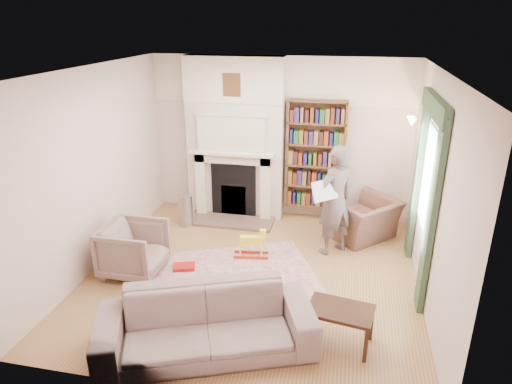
% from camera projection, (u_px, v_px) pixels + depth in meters
% --- Properties ---
extents(floor, '(4.50, 4.50, 0.00)m').
position_uv_depth(floor, '(252.00, 274.00, 6.43)').
color(floor, olive).
rests_on(floor, ground).
extents(ceiling, '(4.50, 4.50, 0.00)m').
position_uv_depth(ceiling, '(252.00, 70.00, 5.42)').
color(ceiling, white).
rests_on(ceiling, wall_back).
extents(wall_back, '(4.50, 0.00, 4.50)m').
position_uv_depth(wall_back, '(280.00, 138.00, 7.98)').
color(wall_back, silver).
rests_on(wall_back, floor).
extents(wall_front, '(4.50, 0.00, 4.50)m').
position_uv_depth(wall_front, '(195.00, 268.00, 3.87)').
color(wall_front, silver).
rests_on(wall_front, floor).
extents(wall_left, '(0.00, 4.50, 4.50)m').
position_uv_depth(wall_left, '(95.00, 170.00, 6.36)').
color(wall_left, silver).
rests_on(wall_left, floor).
extents(wall_right, '(0.00, 4.50, 4.50)m').
position_uv_depth(wall_right, '(434.00, 194.00, 5.49)').
color(wall_right, silver).
rests_on(wall_right, floor).
extents(fireplace, '(1.70, 0.58, 2.80)m').
position_uv_depth(fireplace, '(235.00, 140.00, 7.94)').
color(fireplace, silver).
rests_on(fireplace, floor).
extents(bookcase, '(1.00, 0.24, 1.85)m').
position_uv_depth(bookcase, '(316.00, 155.00, 7.82)').
color(bookcase, brown).
rests_on(bookcase, floor).
extents(window, '(0.02, 0.90, 1.30)m').
position_uv_depth(window, '(429.00, 179.00, 5.84)').
color(window, silver).
rests_on(window, wall_right).
extents(curtain_left, '(0.07, 0.32, 2.40)m').
position_uv_depth(curtain_left, '(431.00, 219.00, 5.30)').
color(curtain_left, '#2A422A').
rests_on(curtain_left, floor).
extents(curtain_right, '(0.07, 0.32, 2.40)m').
position_uv_depth(curtain_right, '(417.00, 179.00, 6.58)').
color(curtain_right, '#2A422A').
rests_on(curtain_right, floor).
extents(pelmet, '(0.09, 1.70, 0.24)m').
position_uv_depth(pelmet, '(435.00, 106.00, 5.51)').
color(pelmet, '#2A422A').
rests_on(pelmet, wall_right).
extents(wall_sconce, '(0.20, 0.24, 0.24)m').
position_uv_depth(wall_sconce, '(408.00, 125.00, 6.72)').
color(wall_sconce, gold).
rests_on(wall_sconce, wall_right).
extents(rug, '(3.00, 2.72, 0.01)m').
position_uv_depth(rug, '(228.00, 280.00, 6.27)').
color(rug, beige).
rests_on(rug, floor).
extents(armchair_reading, '(1.33, 1.33, 0.65)m').
position_uv_depth(armchair_reading, '(363.00, 219.00, 7.40)').
color(armchair_reading, '#452725').
rests_on(armchair_reading, floor).
extents(armchair_left, '(0.81, 0.79, 0.74)m').
position_uv_depth(armchair_left, '(134.00, 249.00, 6.36)').
color(armchair_left, gray).
rests_on(armchair_left, floor).
extents(sofa, '(2.47, 1.67, 0.67)m').
position_uv_depth(sofa, '(206.00, 323.00, 4.87)').
color(sofa, gray).
rests_on(sofa, floor).
extents(man_reading, '(0.73, 0.72, 1.70)m').
position_uv_depth(man_reading, '(335.00, 201.00, 6.75)').
color(man_reading, '#594A47').
rests_on(man_reading, floor).
extents(newspaper, '(0.39, 0.38, 0.29)m').
position_uv_depth(newspaper, '(325.00, 190.00, 6.52)').
color(newspaper, silver).
rests_on(newspaper, man_reading).
extents(coffee_table, '(0.77, 0.56, 0.45)m').
position_uv_depth(coffee_table, '(339.00, 326.00, 5.00)').
color(coffee_table, '#361A13').
rests_on(coffee_table, floor).
extents(paraffin_heater, '(0.29, 0.29, 0.55)m').
position_uv_depth(paraffin_heater, '(186.00, 210.00, 7.85)').
color(paraffin_heater, '#9C9FA3').
rests_on(paraffin_heater, floor).
extents(rocking_horse, '(0.55, 0.28, 0.46)m').
position_uv_depth(rocking_horse, '(251.00, 243.00, 6.81)').
color(rocking_horse, yellow).
rests_on(rocking_horse, rug).
extents(board_game, '(0.40, 0.40, 0.03)m').
position_uv_depth(board_game, '(231.00, 284.00, 6.14)').
color(board_game, '#ECD553').
rests_on(board_game, rug).
extents(game_box_lid, '(0.35, 0.29, 0.05)m').
position_uv_depth(game_box_lid, '(184.00, 267.00, 6.55)').
color(game_box_lid, '#A11412').
rests_on(game_box_lid, rug).
extents(comic_annuals, '(0.73, 0.60, 0.02)m').
position_uv_depth(comic_annuals, '(271.00, 294.00, 5.94)').
color(comic_annuals, red).
rests_on(comic_annuals, rug).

